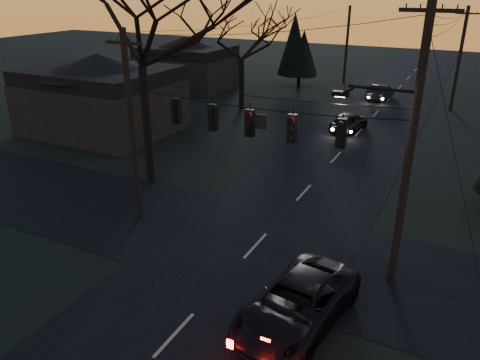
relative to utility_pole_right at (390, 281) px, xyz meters
The scene contains 15 objects.
main_road 11.41m from the utility_pole_right, 118.81° to the left, with size 8.00×120.00×0.02m, color black.
cross_road 5.50m from the utility_pole_right, behind, with size 60.00×7.00×0.02m, color black.
utility_pole_right is the anchor object (origin of this frame).
utility_pole_left 11.50m from the utility_pole_right, behind, with size 1.80×0.30×8.50m, color black, non-canonical shape.
utility_pole_far_r 28.00m from the utility_pole_right, 90.00° to the left, with size 1.80×0.30×8.50m, color black, non-canonical shape.
utility_pole_far_l 37.79m from the utility_pole_right, 107.72° to the left, with size 0.30×0.30×8.00m, color black, non-canonical shape.
span_signal_assembly 7.83m from the utility_pole_right, behind, with size 11.50×0.44×1.49m.
bare_tree_left 16.60m from the utility_pole_right, 164.76° to the left, with size 8.89×8.89×12.55m.
bare_tree_dist 26.86m from the utility_pole_right, 128.65° to the left, with size 7.19×7.19×8.47m.
evergreen_dist 35.04m from the utility_pole_right, 115.69° to the left, with size 3.69×3.69×6.59m.
house_left_near 24.78m from the utility_pole_right, 156.04° to the left, with size 10.00×8.00×5.60m.
house_left_far 36.51m from the utility_pole_right, 134.44° to the left, with size 9.00×7.00×5.20m.
suv_near 4.45m from the utility_pole_right, 121.58° to the right, with size 2.44×5.30×1.47m, color black.
sedan_oncoming_a 19.19m from the utility_pole_right, 109.18° to the left, with size 1.67×4.15×1.41m, color black.
sedan_oncoming_b 30.18m from the utility_pole_right, 102.05° to the left, with size 1.45×4.15×1.37m, color black.
Camera 1 is at (7.02, -5.40, 10.13)m, focal length 35.00 mm.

